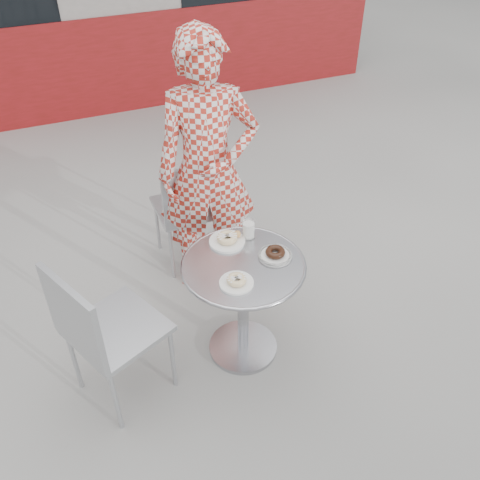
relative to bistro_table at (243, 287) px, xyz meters
name	(u,v)px	position (x,y,z in m)	size (l,w,h in m)	color
ground	(245,351)	(0.00, -0.02, -0.51)	(60.00, 60.00, 0.00)	#A7A59F
bistro_table	(243,287)	(0.00, 0.00, 0.00)	(0.67, 0.67, 0.68)	#B5B5B9
chair_far	(188,228)	(-0.03, 0.94, -0.25)	(0.41, 0.42, 0.86)	#AEB1B6
chair_left	(120,354)	(-0.72, -0.01, -0.23)	(0.58, 0.58, 0.92)	#AEB1B6
seated_person	(208,170)	(0.06, 0.70, 0.34)	(0.62, 0.41, 1.70)	#AC261A
plate_far	(228,239)	(-0.01, 0.20, 0.19)	(0.20, 0.20, 0.05)	white
plate_near	(236,281)	(-0.09, -0.13, 0.18)	(0.18, 0.18, 0.04)	white
plate_checker	(275,254)	(0.18, -0.01, 0.18)	(0.19, 0.19, 0.05)	white
milk_cup	(249,230)	(0.12, 0.20, 0.22)	(0.07, 0.07, 0.11)	white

